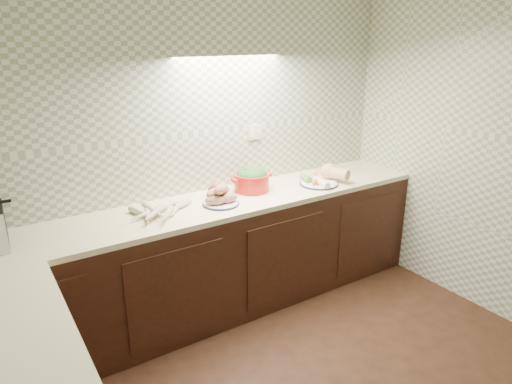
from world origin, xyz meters
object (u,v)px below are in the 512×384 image
onion_bowl (218,191)px  veg_plate (323,176)px  dutch_oven (252,179)px  parsnip_pile (174,210)px  sweet_potato_plate (220,197)px

onion_bowl → veg_plate: 0.93m
dutch_oven → veg_plate: 0.64m
parsnip_pile → dutch_oven: 0.74m
parsnip_pile → dutch_oven: dutch_oven is taller
parsnip_pile → dutch_oven: bearing=11.5°
parsnip_pile → sweet_potato_plate: size_ratio=1.40×
onion_bowl → veg_plate: veg_plate is taller
sweet_potato_plate → onion_bowl: bearing=67.5°
veg_plate → sweet_potato_plate: bearing=179.4°
parsnip_pile → onion_bowl: onion_bowl is taller
onion_bowl → dutch_oven: bearing=-6.2°
dutch_oven → veg_plate: size_ratio=0.88×
parsnip_pile → sweet_potato_plate: 0.36m
sweet_potato_plate → dutch_oven: size_ratio=0.78×
sweet_potato_plate → onion_bowl: 0.18m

